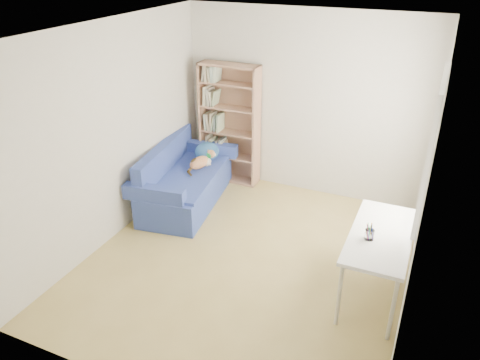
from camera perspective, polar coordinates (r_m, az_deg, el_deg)
name	(u,v)px	position (r m, az deg, el deg)	size (l,w,h in m)	color
ground	(247,260)	(5.56, 0.91, -9.70)	(4.00, 4.00, 0.00)	tan
room_shell	(259,129)	(4.77, 2.31, 6.24)	(3.54, 4.04, 2.62)	silver
sofa	(185,181)	(6.64, -6.72, -0.10)	(1.06, 1.83, 0.85)	navy
bookshelf	(230,129)	(7.04, -1.28, 6.24)	(0.90, 0.28, 1.81)	#AA795C
desk	(380,240)	(4.89, 16.73, -7.00)	(0.59, 1.28, 0.75)	white
pen_cup	(370,233)	(4.71, 15.51, -6.30)	(0.09, 0.09, 0.17)	white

